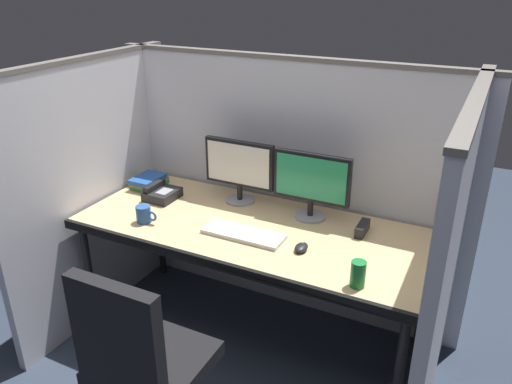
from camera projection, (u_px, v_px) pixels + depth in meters
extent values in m
plane|color=#2D3847|center=(227.00, 369.00, 2.73)|extent=(8.00, 8.00, 0.00)
cube|color=silver|center=(285.00, 190.00, 3.03)|extent=(2.20, 0.05, 1.55)
cube|color=#605B56|center=(288.00, 57.00, 2.71)|extent=(2.21, 0.06, 0.02)
cube|color=silver|center=(96.00, 193.00, 2.98)|extent=(0.05, 1.40, 1.55)
cube|color=#605B56|center=(77.00, 59.00, 2.67)|extent=(0.06, 1.41, 0.02)
cube|color=silver|center=(445.00, 276.00, 2.17)|extent=(0.05, 1.40, 1.55)
cube|color=#605B56|center=(478.00, 97.00, 1.86)|extent=(0.06, 1.41, 0.02)
cube|color=tan|center=(252.00, 229.00, 2.68)|extent=(1.90, 0.80, 0.04)
cube|color=black|center=(215.00, 264.00, 2.37)|extent=(1.90, 0.02, 0.05)
cylinder|color=black|center=(90.00, 278.00, 2.92)|extent=(0.04, 0.04, 0.70)
cylinder|color=black|center=(398.00, 379.00, 2.19)|extent=(0.04, 0.04, 0.70)
cylinder|color=black|center=(160.00, 229.00, 3.47)|extent=(0.04, 0.04, 0.70)
cylinder|color=black|center=(424.00, 297.00, 2.75)|extent=(0.04, 0.04, 0.70)
cube|color=black|center=(154.00, 363.00, 2.13)|extent=(0.44, 0.44, 0.07)
cube|color=black|center=(117.00, 339.00, 1.86)|extent=(0.40, 0.06, 0.48)
cylinder|color=gray|center=(240.00, 200.00, 2.96)|extent=(0.17, 0.17, 0.01)
cylinder|color=black|center=(240.00, 192.00, 2.94)|extent=(0.03, 0.03, 0.09)
cube|color=black|center=(239.00, 163.00, 2.87)|extent=(0.43, 0.03, 0.27)
cube|color=silver|center=(238.00, 164.00, 2.86)|extent=(0.39, 0.01, 0.23)
cylinder|color=gray|center=(310.00, 216.00, 2.77)|extent=(0.17, 0.17, 0.01)
cylinder|color=black|center=(310.00, 208.00, 2.75)|extent=(0.03, 0.03, 0.09)
cube|color=black|center=(312.00, 177.00, 2.67)|extent=(0.43, 0.03, 0.27)
cube|color=#268C59|center=(311.00, 178.00, 2.66)|extent=(0.39, 0.01, 0.23)
cube|color=silver|center=(243.00, 234.00, 2.57)|extent=(0.43, 0.15, 0.02)
ellipsoid|color=black|center=(301.00, 248.00, 2.43)|extent=(0.06, 0.10, 0.03)
cylinder|color=#59595B|center=(303.00, 244.00, 2.44)|extent=(0.01, 0.01, 0.01)
cylinder|color=#264C8C|center=(144.00, 214.00, 2.70)|extent=(0.08, 0.08, 0.09)
torus|color=#264C8C|center=(152.00, 216.00, 2.68)|extent=(0.06, 0.01, 0.06)
cube|color=black|center=(162.00, 194.00, 2.99)|extent=(0.17, 0.19, 0.06)
cube|color=black|center=(154.00, 186.00, 2.99)|extent=(0.04, 0.17, 0.03)
cube|color=gray|center=(164.00, 191.00, 2.96)|extent=(0.07, 0.09, 0.00)
cube|color=black|center=(362.00, 228.00, 2.59)|extent=(0.04, 0.15, 0.06)
cube|color=#26723F|center=(150.00, 185.00, 3.16)|extent=(0.15, 0.21, 0.02)
cube|color=olive|center=(149.00, 182.00, 3.15)|extent=(0.15, 0.21, 0.02)
cube|color=#1E478C|center=(148.00, 179.00, 3.13)|extent=(0.15, 0.21, 0.03)
cylinder|color=#197233|center=(358.00, 274.00, 2.14)|extent=(0.07, 0.07, 0.12)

